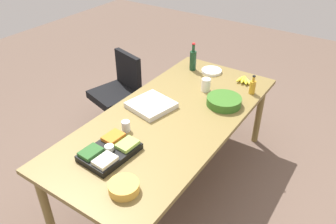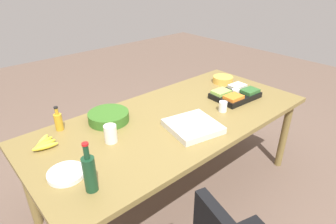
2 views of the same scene
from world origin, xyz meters
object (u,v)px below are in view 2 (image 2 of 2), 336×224
Objects in this scene: paper_cup at (223,107)px; mayo_jar at (111,134)px; banana_bunch at (44,144)px; salad_bowl at (109,117)px; conference_table at (174,124)px; dressing_bottle at (58,121)px; veggie_tray at (235,94)px; wine_bottle at (90,173)px; chip_bowl at (223,80)px; paper_plate_stack at (66,174)px; pizza_box at (193,126)px.

mayo_jar is at bearing 166.80° from paper_cup.
banana_bunch is 2.07× the size of paper_cup.
salad_bowl is (0.53, 0.02, 0.01)m from banana_bunch.
dressing_bottle reaches higher than conference_table.
veggie_tray is 4.87× the size of paper_cup.
banana_bunch is 0.61m from wine_bottle.
paper_cup is 0.68m from chip_bowl.
paper_cup is (1.17, -0.63, -0.03)m from dressing_bottle.
salad_bowl is (0.48, 0.62, -0.08)m from wine_bottle.
paper_plate_stack is at bearing -92.10° from banana_bunch.
chip_bowl reaches higher than paper_plate_stack.
wine_bottle is at bearing -160.95° from conference_table.
mayo_jar is (0.38, -0.25, 0.04)m from banana_bunch.
salad_bowl is 1.55× the size of chip_bowl.
mayo_jar is at bearing -33.25° from banana_bunch.
mayo_jar is at bearing 176.89° from conference_table.
chip_bowl is at bearing 38.22° from pizza_box.
paper_cup is at bearing -31.19° from salad_bowl.
mayo_jar is (-0.56, 0.27, 0.04)m from pizza_box.
banana_bunch is 0.60× the size of wine_bottle.
wine_bottle reaches higher than mayo_jar.
veggie_tray is 1.22× the size of pizza_box.
wine_bottle is at bearing -99.96° from dressing_bottle.
conference_table is 0.94m from chip_bowl.
dressing_bottle reaches higher than salad_bowl.
dressing_bottle is 2.15× the size of paper_cup.
paper_plate_stack is (-0.98, -0.11, 0.08)m from conference_table.
mayo_jar is 0.59× the size of paper_plate_stack.
wine_bottle reaches higher than banana_bunch.
veggie_tray is at bearing 17.79° from paper_cup.
veggie_tray is at bearing 0.46° from paper_plate_stack.
conference_table is 18.30× the size of mayo_jar.
veggie_tray is 2.35× the size of banana_bunch.
pizza_box reaches higher than banana_bunch.
wine_bottle is (-0.90, -0.08, 0.09)m from pizza_box.
pizza_box reaches higher than conference_table.
veggie_tray is 1.67m from paper_plate_stack.
pizza_box is at bearing -25.41° from mayo_jar.
conference_table is 26.48× the size of paper_cup.
paper_cup is at bearing -28.30° from dressing_bottle.
pizza_box is at bearing -7.42° from paper_plate_stack.
chip_bowl is at bearing -6.92° from dressing_bottle.
salad_bowl is at bearing 52.11° from wine_bottle.
wine_bottle is 0.96× the size of salad_bowl.
paper_plate_stack is 0.68× the size of salad_bowl.
paper_cup is at bearing 5.38° from wine_bottle.
dressing_bottle is (-0.79, 0.43, 0.14)m from conference_table.
dressing_bottle is at bearing 116.98° from mayo_jar.
conference_table is at bearing -16.32° from banana_bunch.
conference_table is 10.83× the size of paper_plate_stack.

